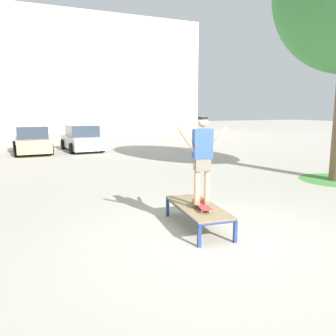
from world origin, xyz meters
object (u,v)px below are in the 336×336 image
at_px(car_white, 82,139).
at_px(skate_box, 198,208).
at_px(car_tan, 32,141).
at_px(skateboard, 202,205).
at_px(skater, 202,154).

bearing_deg(car_white, skate_box, -90.56).
bearing_deg(car_white, car_tan, -178.04).
height_order(skate_box, skateboard, skateboard).
bearing_deg(skater, car_white, 89.37).
distance_m(skate_box, car_white, 14.49).
height_order(skate_box, car_tan, car_tan).
height_order(skateboard, car_white, car_white).
xyz_separation_m(skater, car_white, (0.16, 14.67, -0.84)).
bearing_deg(skateboard, skater, 76.66).
bearing_deg(car_white, skateboard, -90.63).
relative_size(skate_box, skateboard, 2.39).
xyz_separation_m(skate_box, car_white, (0.14, 14.48, 0.28)).
bearing_deg(skate_box, car_tan, 100.24).
bearing_deg(skater, skateboard, -103.34).
height_order(skateboard, car_tan, car_tan).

